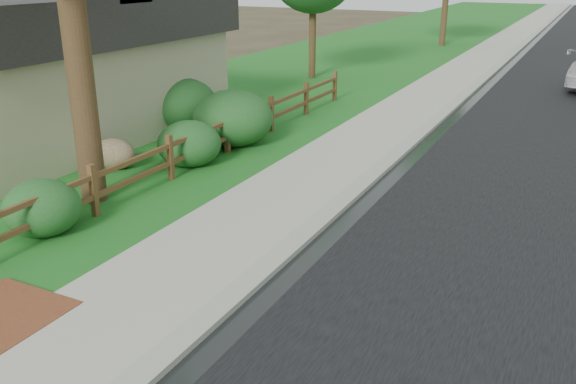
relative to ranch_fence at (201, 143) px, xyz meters
The scene contains 12 objects.
ground 7.37m from the ranch_fence, 60.64° to the right, with size 120.00×120.00×0.00m, color #3B3020.
curb 28.88m from the ranch_fence, 82.04° to the left, with size 0.40×90.00×0.12m, color #9B978D.
wet_gutter 28.94m from the ranch_fence, 81.35° to the left, with size 0.50×90.00×0.00m, color black.
sidewalk 28.73m from the ranch_fence, 84.61° to the left, with size 2.20×90.00×0.10m, color #ABAA95.
grass_strip 28.62m from the ranch_fence, 88.40° to the left, with size 1.60×90.00×0.06m, color #1B5F1E.
lawn_near 28.94m from the ranch_fence, 98.75° to the left, with size 9.00×90.00×0.04m, color #1B5F1E.
ranch_fence is the anchor object (origin of this frame).
boulder 2.09m from the ranch_fence, 149.39° to the right, with size 1.12×0.84×0.74m, color brown.
shrub_a 4.59m from the ranch_fence, 93.75° to the right, with size 1.38×1.38×1.03m, color #194820.
shrub_b 2.01m from the ranch_fence, 98.59° to the left, with size 2.16×2.16×1.51m, color #194820.
shrub_c 0.31m from the ranch_fence, behind, with size 1.55×1.55×1.12m, color #194820.
shrub_d 3.81m from the ranch_fence, 133.88° to the left, with size 2.26×2.26×1.54m, color #194820.
Camera 1 is at (4.64, -5.28, 4.63)m, focal length 38.00 mm.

